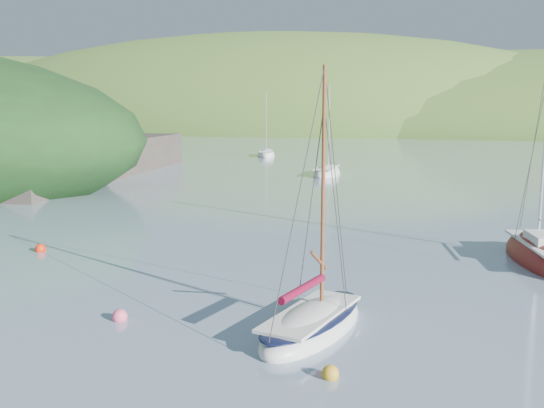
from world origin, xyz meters
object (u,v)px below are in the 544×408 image
(distant_sloop_a, at_px, (327,173))
(distant_sloop_c, at_px, (266,155))
(daysailer_white, at_px, (312,324))
(sloop_red, at_px, (544,258))

(distant_sloop_a, bearing_deg, distant_sloop_c, 120.49)
(daysailer_white, distance_m, distant_sloop_a, 42.66)
(daysailer_white, xyz_separation_m, distant_sloop_c, (-23.77, 61.77, -0.03))
(daysailer_white, bearing_deg, sloop_red, 66.88)
(daysailer_white, relative_size, distant_sloop_a, 0.88)
(daysailer_white, height_order, sloop_red, sloop_red)
(daysailer_white, bearing_deg, distant_sloop_a, 113.64)
(sloop_red, xyz_separation_m, distant_sloop_a, (-17.36, 30.23, -0.04))
(sloop_red, distance_m, distant_sloop_c, 59.34)
(daysailer_white, bearing_deg, distant_sloop_c, 121.12)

